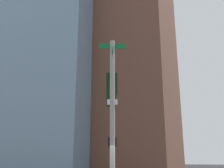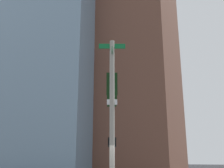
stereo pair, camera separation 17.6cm
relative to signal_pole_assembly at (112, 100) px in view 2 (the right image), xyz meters
The scene contains 4 objects.
signal_pole_assembly is the anchor object (origin of this frame).
building_brick_nearside 38.12m from the signal_pole_assembly, 66.73° to the right, with size 22.05×16.00×51.68m, color brown.
building_brick_midblock 50.16m from the signal_pole_assembly, 41.88° to the right, with size 18.62×16.27×36.77m, color #4C3328.
building_brick_farside 47.90m from the signal_pole_assembly, 37.59° to the right, with size 23.76×18.01×45.22m, color brown.
Camera 2 is at (-4.43, 10.25, 1.95)m, focal length 42.84 mm.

